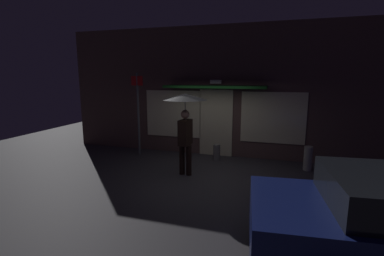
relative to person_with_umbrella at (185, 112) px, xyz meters
name	(u,v)px	position (x,y,z in m)	size (l,w,h in m)	color
ground_plane	(198,177)	(0.37, -0.08, -1.69)	(18.00, 18.00, 0.00)	#38353A
building_facade	(217,92)	(0.38, 2.26, 0.40)	(10.63, 1.00, 4.23)	brown
person_with_umbrella	(185,112)	(0.00, 0.00, 0.00)	(1.15, 1.15, 2.18)	black
street_sign_post	(138,110)	(-2.07, 1.33, -0.16)	(0.40, 0.07, 2.73)	#595B60
sidewalk_bollard	(217,152)	(0.53, 1.53, -1.44)	(0.22, 0.22, 0.50)	slate
sidewalk_bollard_2	(308,158)	(3.19, 1.34, -1.35)	(0.23, 0.23, 0.69)	#9E998E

